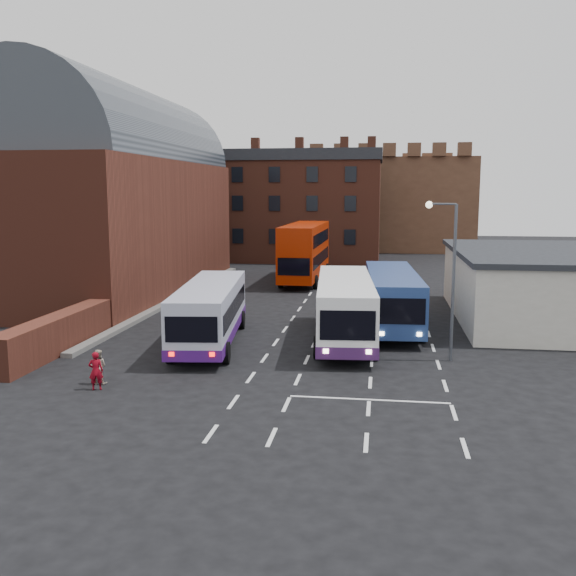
# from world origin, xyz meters

# --- Properties ---
(ground) EXTENTS (180.00, 180.00, 0.00)m
(ground) POSITION_xyz_m (0.00, 0.00, 0.00)
(ground) COLOR black
(railway_station) EXTENTS (12.00, 28.00, 16.00)m
(railway_station) POSITION_xyz_m (-15.50, 21.00, 7.64)
(railway_station) COLOR #602B1E
(railway_station) RESTS_ON ground
(forecourt_wall) EXTENTS (1.20, 10.00, 1.80)m
(forecourt_wall) POSITION_xyz_m (-10.20, 2.00, 0.90)
(forecourt_wall) COLOR #602B1E
(forecourt_wall) RESTS_ON ground
(cream_building) EXTENTS (10.40, 16.40, 4.25)m
(cream_building) POSITION_xyz_m (15.00, 14.00, 2.16)
(cream_building) COLOR beige
(cream_building) RESTS_ON ground
(brick_terrace) EXTENTS (22.00, 10.00, 11.00)m
(brick_terrace) POSITION_xyz_m (-6.00, 46.00, 5.50)
(brick_terrace) COLOR brown
(brick_terrace) RESTS_ON ground
(castle_keep) EXTENTS (22.00, 22.00, 12.00)m
(castle_keep) POSITION_xyz_m (6.00, 66.00, 6.00)
(castle_keep) COLOR brown
(castle_keep) RESTS_ON ground
(bus_white_outbound) EXTENTS (3.93, 11.50, 3.07)m
(bus_white_outbound) POSITION_xyz_m (-3.29, 4.98, 1.81)
(bus_white_outbound) COLOR #B6B9CF
(bus_white_outbound) RESTS_ON ground
(bus_white_inbound) EXTENTS (3.72, 12.13, 3.26)m
(bus_white_inbound) POSITION_xyz_m (3.50, 6.60, 1.92)
(bus_white_inbound) COLOR white
(bus_white_inbound) RESTS_ON ground
(bus_blue) EXTENTS (3.46, 11.83, 3.19)m
(bus_blue) POSITION_xyz_m (6.00, 10.37, 1.88)
(bus_blue) COLOR navy
(bus_blue) RESTS_ON ground
(bus_red_double) EXTENTS (3.32, 12.49, 4.97)m
(bus_red_double) POSITION_xyz_m (-1.20, 28.15, 2.64)
(bus_red_double) COLOR #9E1B00
(bus_red_double) RESTS_ON ground
(street_lamp) EXTENTS (1.39, 0.74, 7.32)m
(street_lamp) POSITION_xyz_m (8.37, 3.27, 4.42)
(street_lamp) COLOR #4A4E55
(street_lamp) RESTS_ON ground
(pedestrian_red) EXTENTS (0.65, 0.52, 1.54)m
(pedestrian_red) POSITION_xyz_m (-5.69, -3.33, 0.77)
(pedestrian_red) COLOR maroon
(pedestrian_red) RESTS_ON ground
(pedestrian_beige) EXTENTS (0.73, 0.58, 1.43)m
(pedestrian_beige) POSITION_xyz_m (-5.96, -2.56, 0.72)
(pedestrian_beige) COLOR tan
(pedestrian_beige) RESTS_ON ground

